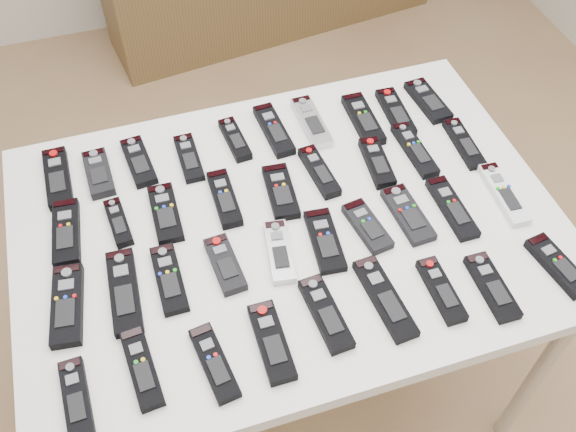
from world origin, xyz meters
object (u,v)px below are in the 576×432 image
object	(u,v)px
remote_8	(396,112)
remote_13	(225,198)
remote_1	(99,173)
remote_22	(225,264)
remote_29	(76,399)
remote_10	(66,232)
remote_12	(165,213)
remote_28	(504,194)
remote_34	(385,298)
remote_11	(118,223)
remote_5	(274,130)
remote_0	(58,178)
remote_27	(452,208)
table	(288,237)
remote_25	(367,226)
remote_21	(169,279)
remote_19	(67,305)
remote_3	(189,158)
remote_36	(492,287)
remote_30	(142,368)
remote_18	(464,143)
remote_35	(441,290)
remote_6	(311,122)
remote_2	(139,162)
remote_24	(325,241)
remote_26	(408,214)
remote_4	(235,139)
remote_20	(124,291)
remote_16	(377,162)
remote_37	(558,265)
remote_7	(363,119)
remote_31	(214,363)
remote_15	(319,172)
remote_9	(428,101)
remote_32	(272,342)

from	to	relation	value
remote_8	remote_13	bearing A→B (deg)	-159.72
remote_1	remote_22	distance (m)	0.42
remote_29	remote_10	bearing A→B (deg)	84.90
remote_12	remote_28	xyz separation A→B (m)	(0.78, -0.19, 0.00)
remote_22	remote_34	distance (m)	0.35
remote_11	remote_13	world-z (taller)	remote_13
remote_5	remote_34	bearing A→B (deg)	-85.78
remote_0	remote_27	size ratio (longest dim) A/B	1.02
table	remote_25	world-z (taller)	remote_25
remote_21	remote_19	bearing A→B (deg)	-179.77
remote_3	remote_36	world-z (taller)	remote_36
remote_25	remote_30	size ratio (longest dim) A/B	0.85
remote_18	remote_19	xyz separation A→B (m)	(-1.01, -0.18, 0.00)
remote_5	remote_18	size ratio (longest dim) A/B	1.08
remote_22	remote_35	size ratio (longest dim) A/B	0.93
remote_19	remote_10	bearing A→B (deg)	92.42
remote_13	remote_29	distance (m)	0.55
remote_6	remote_28	bearing A→B (deg)	-47.45
remote_2	remote_3	distance (m)	0.12
remote_24	remote_26	distance (m)	0.21
remote_22	remote_4	bearing A→B (deg)	67.84
remote_20	remote_35	bearing A→B (deg)	-14.92
remote_12	remote_0	bearing A→B (deg)	141.69
remote_0	remote_18	world-z (taller)	remote_0
remote_6	remote_12	distance (m)	0.46
remote_28	remote_29	size ratio (longest dim) A/B	1.18
remote_6	remote_16	bearing A→B (deg)	-61.10
remote_37	remote_7	bearing A→B (deg)	103.34
remote_35	remote_24	bearing A→B (deg)	133.67
remote_7	remote_8	distance (m)	0.09
remote_5	remote_0	bearing A→B (deg)	176.97
remote_8	remote_31	world-z (taller)	same
remote_0	remote_20	world-z (taller)	remote_0
remote_34	remote_0	bearing A→B (deg)	133.94
remote_15	remote_21	distance (m)	0.46
remote_9	remote_19	distance (m)	1.06
remote_6	remote_36	size ratio (longest dim) A/B	1.12
remote_9	remote_26	distance (m)	0.41
remote_3	remote_24	world-z (taller)	same
remote_0	remote_26	size ratio (longest dim) A/B	1.12
remote_15	remote_29	world-z (taller)	remote_15
remote_0	remote_25	world-z (taller)	remote_0
remote_3	remote_10	world-z (taller)	remote_10
remote_4	remote_6	world-z (taller)	remote_6
remote_0	remote_22	size ratio (longest dim) A/B	1.28
remote_32	remote_30	bearing A→B (deg)	175.46
remote_2	remote_37	xyz separation A→B (m)	(0.82, -0.59, 0.00)
remote_3	remote_16	bearing A→B (deg)	-19.87
remote_2	remote_30	distance (m)	0.56
remote_4	remote_20	distance (m)	0.51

